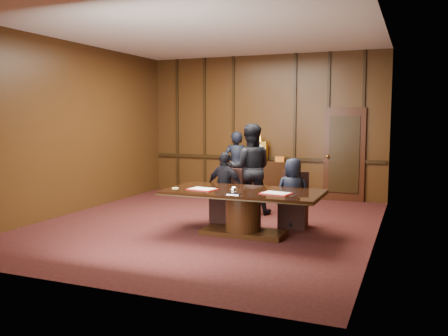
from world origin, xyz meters
name	(u,v)px	position (x,y,z in m)	size (l,w,h in m)	color
room	(213,131)	(0.07, 0.14, 1.72)	(7.00, 7.04, 3.50)	black
sideboard	(260,177)	(0.00, 3.26, 0.49)	(1.60, 0.45, 1.54)	black
conference_table	(243,205)	(0.90, -0.50, 0.51)	(2.62, 1.32, 0.76)	black
folder_left	(202,189)	(0.23, -0.68, 0.77)	(0.51, 0.40, 0.02)	#AC110F
folder_right	(276,193)	(1.51, -0.64, 0.77)	(0.51, 0.40, 0.02)	#AC110F
inkstand	(234,191)	(0.90, -0.95, 0.81)	(0.20, 0.14, 0.12)	white
notepad	(175,188)	(-0.25, -0.75, 0.77)	(0.10, 0.07, 0.01)	#EFCD75
chair_left	(227,206)	(0.25, 0.38, 0.29)	(0.52, 0.52, 0.99)	black
chair_right	(293,211)	(1.55, 0.38, 0.29)	(0.52, 0.52, 0.99)	black
signatory_left	(225,187)	(0.25, 0.30, 0.66)	(0.78, 0.32, 1.33)	black
signatory_right	(293,193)	(1.55, 0.30, 0.63)	(0.62, 0.40, 1.26)	black
witness_left	(236,165)	(-0.44, 2.74, 0.82)	(0.60, 0.39, 1.64)	black
witness_right	(250,169)	(0.43, 1.23, 0.92)	(0.90, 0.70, 1.85)	black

